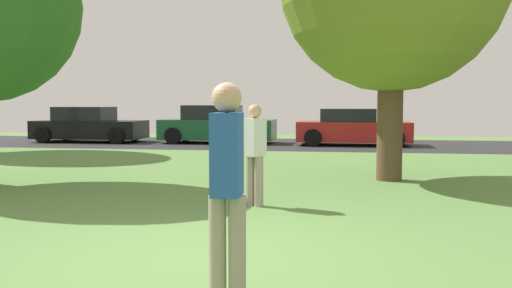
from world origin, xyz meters
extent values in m
plane|color=#5B8442|center=(0.00, 0.00, 0.00)|extent=(44.00, 44.00, 0.00)
cube|color=#28282B|center=(0.00, 16.00, 0.00)|extent=(44.00, 6.40, 0.01)
cylinder|color=brown|center=(2.35, 6.31, 1.32)|extent=(0.52, 0.52, 2.64)
cylinder|color=gray|center=(0.15, 2.96, 0.39)|extent=(0.14, 0.14, 0.78)
cylinder|color=gray|center=(0.01, 3.04, 0.39)|extent=(0.14, 0.14, 0.78)
cube|color=silver|center=(0.08, 3.00, 1.07)|extent=(0.35, 0.39, 0.58)
sphere|color=tan|center=(0.08, 3.00, 1.47)|extent=(0.21, 0.21, 0.21)
cylinder|color=gray|center=(0.47, -1.27, 0.44)|extent=(0.14, 0.14, 0.87)
cylinder|color=gray|center=(0.63, -1.26, 0.44)|extent=(0.14, 0.14, 0.87)
cube|color=#23519E|center=(0.55, -1.27, 1.20)|extent=(0.23, 0.33, 0.65)
sphere|color=tan|center=(0.55, -1.27, 1.64)|extent=(0.24, 0.24, 0.24)
cube|color=black|center=(-8.80, 15.96, 0.51)|extent=(4.36, 1.88, 0.72)
cube|color=black|center=(-9.01, 15.96, 1.14)|extent=(2.09, 1.65, 0.55)
cylinder|color=black|center=(-7.27, 16.90, 0.32)|extent=(0.64, 0.22, 0.64)
cylinder|color=black|center=(-7.27, 15.02, 0.32)|extent=(0.64, 0.22, 0.64)
cylinder|color=black|center=(-10.32, 16.90, 0.32)|extent=(0.64, 0.22, 0.64)
cylinder|color=black|center=(-10.32, 15.02, 0.32)|extent=(0.64, 0.22, 0.64)
cube|color=#195633|center=(-3.53, 16.16, 0.54)|extent=(4.46, 1.76, 0.78)
cube|color=black|center=(-3.76, 16.16, 1.21)|extent=(2.14, 1.54, 0.56)
cylinder|color=black|center=(-1.97, 17.03, 0.32)|extent=(0.64, 0.22, 0.64)
cylinder|color=black|center=(-1.97, 15.28, 0.32)|extent=(0.64, 0.22, 0.64)
cylinder|color=black|center=(-5.10, 17.03, 0.32)|extent=(0.64, 0.22, 0.64)
cylinder|color=black|center=(-5.10, 15.28, 0.32)|extent=(0.64, 0.22, 0.64)
cube|color=#B21E1E|center=(1.73, 15.86, 0.52)|extent=(4.17, 1.87, 0.73)
cube|color=black|center=(1.52, 15.86, 1.12)|extent=(2.00, 1.65, 0.48)
cylinder|color=black|center=(3.19, 16.79, 0.32)|extent=(0.64, 0.22, 0.64)
cylinder|color=black|center=(3.19, 14.92, 0.32)|extent=(0.64, 0.22, 0.64)
cylinder|color=black|center=(0.27, 16.79, 0.32)|extent=(0.64, 0.22, 0.64)
cylinder|color=black|center=(0.27, 14.92, 0.32)|extent=(0.64, 0.22, 0.64)
camera|label=1|loc=(1.48, -5.60, 1.61)|focal=39.80mm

